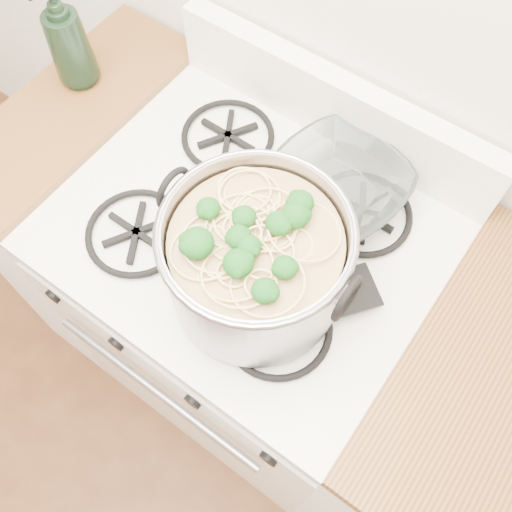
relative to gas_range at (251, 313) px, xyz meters
The scene contains 6 objects.
gas_range is the anchor object (origin of this frame).
counter_left 0.51m from the gas_range, behind, with size 0.25×0.65×0.92m.
stock_pot 0.61m from the gas_range, 48.64° to the right, with size 0.35×0.32×0.22m.
spatula 0.55m from the gas_range, ahead, with size 0.29×0.31×0.02m, color black, non-canonical shape.
glass_bowl 0.53m from the gas_range, 56.13° to the left, with size 0.11×0.11×0.03m, color white.
bottle 0.81m from the gas_range, behind, with size 0.09×0.09×0.24m, color black.
Camera 1 is at (0.35, 0.80, 1.89)m, focal length 40.00 mm.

